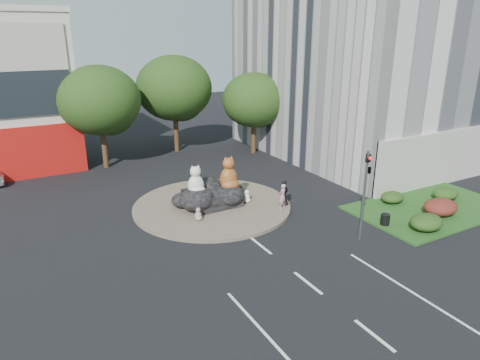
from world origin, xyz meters
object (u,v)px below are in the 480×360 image
object	(u,v)px
cat_white	(196,180)
pedestrian_dark	(283,192)
kitten_white	(247,196)
kitten_calico	(198,214)
pedestrian_pink	(282,196)
litter_bin	(385,219)
cat_tabby	(229,173)

from	to	relation	value
cat_white	pedestrian_dark	bearing A→B (deg)	-16.32
cat_white	kitten_white	distance (m)	3.62
kitten_calico	pedestrian_pink	xyz separation A→B (m)	(5.27, -0.95, 0.41)
kitten_white	pedestrian_pink	world-z (taller)	pedestrian_pink
litter_bin	pedestrian_pink	bearing A→B (deg)	130.24
cat_tabby	kitten_calico	xyz separation A→B (m)	(-2.82, -1.54, -1.61)
pedestrian_pink	pedestrian_dark	world-z (taller)	pedestrian_pink
kitten_calico	litter_bin	bearing A→B (deg)	-23.79
pedestrian_pink	pedestrian_dark	xyz separation A→B (m)	(0.46, 0.58, -0.01)
cat_tabby	pedestrian_pink	size ratio (longest dim) A/B	1.37
kitten_calico	pedestrian_pink	size ratio (longest dim) A/B	0.49
pedestrian_pink	pedestrian_dark	size ratio (longest dim) A/B	1.01
pedestrian_dark	litter_bin	bearing A→B (deg)	160.18
pedestrian_dark	pedestrian_pink	bearing A→B (deg)	88.59
cat_tabby	litter_bin	size ratio (longest dim) A/B	3.45
cat_tabby	litter_bin	distance (m)	9.78
kitten_white	pedestrian_pink	distance (m)	2.47
pedestrian_dark	litter_bin	size ratio (longest dim) A/B	2.48
cat_tabby	kitten_white	bearing A→B (deg)	-26.74
cat_white	kitten_white	xyz separation A→B (m)	(3.27, -0.58, -1.44)
pedestrian_pink	litter_bin	bearing A→B (deg)	107.09
cat_tabby	kitten_white	world-z (taller)	cat_tabby
pedestrian_dark	litter_bin	distance (m)	6.34
kitten_white	cat_white	bearing A→B (deg)	151.30
cat_white	kitten_white	world-z (taller)	cat_white
kitten_calico	litter_bin	world-z (taller)	kitten_calico
kitten_white	litter_bin	world-z (taller)	kitten_white
pedestrian_dark	kitten_white	bearing A→B (deg)	-0.88
kitten_calico	pedestrian_pink	distance (m)	5.37
kitten_calico	kitten_white	size ratio (longest dim) A/B	0.92
kitten_calico	kitten_white	bearing A→B (deg)	22.77
kitten_white	litter_bin	size ratio (longest dim) A/B	1.35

